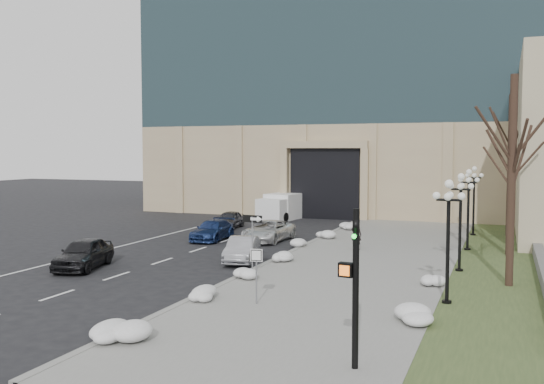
{
  "coord_description": "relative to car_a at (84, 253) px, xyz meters",
  "views": [
    {
      "loc": [
        10.24,
        -17.31,
        5.86
      ],
      "look_at": [
        -1.94,
        14.24,
        3.5
      ],
      "focal_mm": 40.0,
      "sensor_mm": 36.0,
      "label": 1
    }
  ],
  "objects": [
    {
      "name": "ground",
      "position": [
        9.11,
        -6.95,
        -0.75
      ],
      "size": [
        160.0,
        160.0,
        0.0
      ],
      "primitive_type": "plane",
      "color": "black",
      "rests_on": "ground"
    },
    {
      "name": "sidewalk",
      "position": [
        12.61,
        7.05,
        -0.69
      ],
      "size": [
        9.0,
        40.0,
        0.12
      ],
      "primitive_type": "cube",
      "color": "gray",
      "rests_on": "ground"
    },
    {
      "name": "curb",
      "position": [
        8.11,
        7.05,
        -0.68
      ],
      "size": [
        0.3,
        40.0,
        0.14
      ],
      "primitive_type": "cube",
      "color": "gray",
      "rests_on": "ground"
    },
    {
      "name": "grass_strip",
      "position": [
        19.11,
        7.05,
        -0.7
      ],
      "size": [
        4.0,
        40.0,
        0.1
      ],
      "primitive_type": "cube",
      "color": "#374A25",
      "rests_on": "ground"
    },
    {
      "name": "stone_wall",
      "position": [
        21.11,
        9.05,
        -0.4
      ],
      "size": [
        0.5,
        30.0,
        0.7
      ],
      "primitive_type": "cube",
      "color": "slate",
      "rests_on": "ground"
    },
    {
      "name": "office_tower",
      "position": [
        7.11,
        36.63,
        17.74
      ],
      "size": [
        40.0,
        24.7,
        36.0
      ],
      "color": "tan",
      "rests_on": "ground"
    },
    {
      "name": "car_a",
      "position": [
        0.0,
        0.0,
        0.0
      ],
      "size": [
        2.86,
        4.74,
        1.51
      ],
      "primitive_type": "imported",
      "rotation": [
        0.0,
        0.0,
        0.26
      ],
      "color": "black",
      "rests_on": "ground"
    },
    {
      "name": "car_b",
      "position": [
        6.61,
        4.41,
        -0.1
      ],
      "size": [
        2.26,
        4.18,
        1.31
      ],
      "primitive_type": "imported",
      "rotation": [
        0.0,
        0.0,
        0.23
      ],
      "color": "#A3A4AA",
      "rests_on": "ground"
    },
    {
      "name": "car_c",
      "position": [
        1.66,
        10.8,
        -0.11
      ],
      "size": [
        2.12,
        4.55,
        1.28
      ],
      "primitive_type": "imported",
      "rotation": [
        0.0,
        0.0,
        0.07
      ],
      "color": "navy",
      "rests_on": "ground"
    },
    {
      "name": "car_d",
      "position": [
        5.25,
        11.6,
        -0.09
      ],
      "size": [
        2.41,
        4.89,
        1.34
      ],
      "primitive_type": "imported",
      "rotation": [
        0.0,
        0.0,
        -0.04
      ],
      "color": "silver",
      "rests_on": "ground"
    },
    {
      "name": "car_e",
      "position": [
        0.15,
        16.57,
        -0.11
      ],
      "size": [
        1.9,
        3.92,
        1.29
      ],
      "primitive_type": "imported",
      "rotation": [
        0.0,
        0.0,
        0.1
      ],
      "color": "#313137",
      "rests_on": "ground"
    },
    {
      "name": "pedestrian",
      "position": [
        11.41,
        9.83,
        0.22
      ],
      "size": [
        0.68,
        0.5,
        1.71
      ],
      "primitive_type": "imported",
      "rotation": [
        0.0,
        0.0,
        2.99
      ],
      "color": "black",
      "rests_on": "sidewalk"
    },
    {
      "name": "box_truck",
      "position": [
        1.92,
        24.42,
        0.29
      ],
      "size": [
        3.22,
        7.05,
        2.16
      ],
      "rotation": [
        0.0,
        0.0,
        -0.14
      ],
      "color": "silver",
      "rests_on": "ground"
    },
    {
      "name": "one_way_sign",
      "position": [
        8.66,
        1.3,
        1.6
      ],
      "size": [
        1.06,
        0.32,
        2.85
      ],
      "rotation": [
        0.0,
        0.0,
        -0.12
      ],
      "color": "slate",
      "rests_on": "ground"
    },
    {
      "name": "keep_sign",
      "position": [
        10.79,
        -3.71,
        0.85
      ],
      "size": [
        0.47,
        0.11,
        2.18
      ],
      "rotation": [
        0.0,
        0.0,
        0.13
      ],
      "color": "slate",
      "rests_on": "ground"
    },
    {
      "name": "traffic_signal",
      "position": [
        15.74,
        -8.94,
        1.4
      ],
      "size": [
        0.74,
        0.99,
        4.35
      ],
      "rotation": [
        0.0,
        0.0,
        -0.11
      ],
      "color": "black",
      "rests_on": "ground"
    },
    {
      "name": "snow_clump_a",
      "position": [
        8.6,
        -9.51,
        -0.45
      ],
      "size": [
        1.1,
        1.6,
        0.36
      ],
      "primitive_type": "ellipsoid",
      "color": "silver",
      "rests_on": "sidewalk"
    },
    {
      "name": "snow_clump_b",
      "position": [
        8.67,
        -3.85,
        -0.45
      ],
      "size": [
        1.1,
        1.6,
        0.36
      ],
      "primitive_type": "ellipsoid",
      "color": "silver",
      "rests_on": "sidewalk"
    },
    {
      "name": "snow_clump_c",
      "position": [
        8.52,
        0.2,
        -0.45
      ],
      "size": [
        1.1,
        1.6,
        0.36
      ],
      "primitive_type": "ellipsoid",
      "color": "silver",
      "rests_on": "sidewalk"
    },
    {
      "name": "snow_clump_d",
      "position": [
        8.72,
        4.39,
        -0.45
      ],
      "size": [
        1.1,
        1.6,
        0.36
      ],
      "primitive_type": "ellipsoid",
      "color": "silver",
      "rests_on": "sidewalk"
    },
    {
      "name": "snow_clump_e",
      "position": [
        8.24,
        9.35,
        -0.45
      ],
      "size": [
        1.1,
        1.6,
        0.36
      ],
      "primitive_type": "ellipsoid",
      "color": "silver",
      "rests_on": "sidewalk"
    },
    {
      "name": "snow_clump_f",
      "position": [
        8.39,
        13.68,
        -0.45
      ],
      "size": [
        1.1,
        1.6,
        0.36
      ],
      "primitive_type": "ellipsoid",
      "color": "silver",
      "rests_on": "sidewalk"
    },
    {
      "name": "snow_clump_g",
      "position": [
        8.76,
        18.42,
        -0.45
      ],
      "size": [
        1.1,
        1.6,
        0.36
      ],
      "primitive_type": "ellipsoid",
      "color": "silver",
      "rests_on": "sidewalk"
    },
    {
      "name": "snow_clump_h",
      "position": [
        16.86,
        -4.21,
        -0.45
      ],
      "size": [
        1.1,
        1.6,
        0.36
      ],
      "primitive_type": "ellipsoid",
      "color": "silver",
      "rests_on": "sidewalk"
    },
    {
      "name": "snow_clump_i",
      "position": [
        16.67,
        2.16,
        -0.45
      ],
      "size": [
        1.1,
        1.6,
        0.36
      ],
      "primitive_type": "ellipsoid",
      "color": "silver",
      "rests_on": "sidewalk"
    },
    {
      "name": "lamppost_a",
      "position": [
        17.41,
        -0.95,
        2.32
      ],
      "size": [
        1.18,
        1.18,
        4.76
      ],
      "color": "black",
      "rests_on": "ground"
    },
    {
      "name": "lamppost_b",
      "position": [
        17.41,
        5.55,
        2.32
      ],
      "size": [
        1.18,
        1.18,
        4.76
      ],
      "color": "black",
      "rests_on": "ground"
    },
    {
      "name": "lamppost_c",
      "position": [
        17.41,
        12.05,
        2.32
      ],
      "size": [
        1.18,
        1.18,
        4.76
      ],
      "color": "black",
      "rests_on": "ground"
    },
    {
      "name": "lamppost_d",
      "position": [
        17.41,
        18.55,
        2.32
      ],
      "size": [
        1.18,
        1.18,
        4.76
      ],
      "color": "black",
      "rests_on": "ground"
    },
    {
      "name": "tree_near",
      "position": [
        19.61,
        3.05,
        5.07
      ],
      "size": [
        3.2,
        3.2,
        9.0
      ],
      "color": "black",
      "rests_on": "ground"
    },
    {
      "name": "tree_mid",
      "position": [
        19.61,
        11.05,
        4.75
      ],
      "size": [
        3.2,
        3.2,
        8.5
      ],
      "color": "black",
      "rests_on": "ground"
    },
    {
      "name": "tree_far",
      "position": [
        19.61,
        19.05,
        5.4
      ],
      "size": [
        3.2,
        3.2,
        9.5
      ],
      "color": "black",
      "rests_on": "ground"
    }
  ]
}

